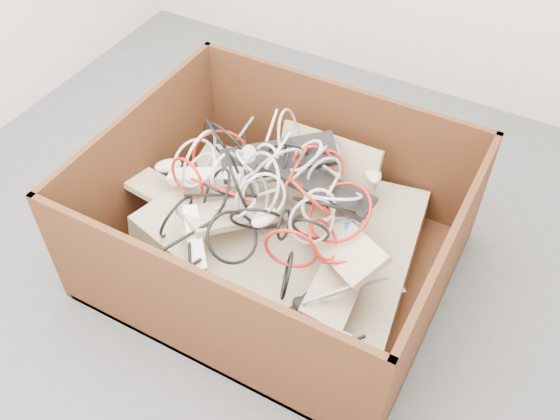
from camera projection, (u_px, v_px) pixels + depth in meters
The scene contains 8 objects.
ground at pixel (241, 255), 2.57m from camera, with size 3.00×3.00×0.00m, color #4E4E51.
cardboard_box at pixel (273, 240), 2.45m from camera, with size 1.29×1.08×0.57m.
keyboard_pile at pixel (289, 214), 2.35m from camera, with size 1.17×0.87×0.35m.
mice_scatter at pixel (259, 205), 2.28m from camera, with size 0.89×0.76×0.21m.
power_strip_left at pixel (208, 177), 2.39m from camera, with size 0.33×0.06×0.04m, color white.
power_strip_right at pixel (194, 239), 2.17m from camera, with size 0.27×0.05×0.04m, color white.
vga_plug at pixel (350, 228), 2.20m from camera, with size 0.04×0.04×0.02m, color #0C33B4.
cable_tangle at pixel (264, 184), 2.29m from camera, with size 1.07×0.93×0.47m.
Camera 1 is at (0.93, -1.36, 1.99)m, focal length 39.85 mm.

